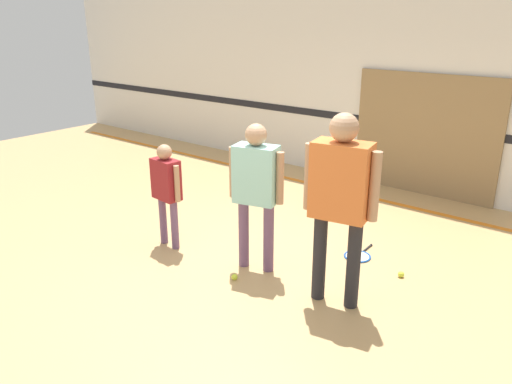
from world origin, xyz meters
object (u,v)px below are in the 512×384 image
(tennis_ball_near_instructor, at_px, (235,277))
(tennis_ball_by_spare_racket, at_px, (358,244))
(racket_spare_on_floor, at_px, (358,256))
(person_instructor, at_px, (256,182))
(person_student_right, at_px, (340,191))
(person_student_left, at_px, (166,185))
(tennis_ball_stray_left, at_px, (401,274))

(tennis_ball_near_instructor, height_order, tennis_ball_by_spare_racket, same)
(racket_spare_on_floor, xyz_separation_m, tennis_ball_near_instructor, (-0.76, -1.29, 0.02))
(person_instructor, bearing_deg, tennis_ball_by_spare_racket, 46.60)
(tennis_ball_near_instructor, xyz_separation_m, tennis_ball_by_spare_racket, (0.64, 1.52, 0.00))
(person_student_right, xyz_separation_m, tennis_ball_near_instructor, (-1.03, -0.29, -1.11))
(person_instructor, height_order, tennis_ball_near_instructor, person_instructor)
(person_student_left, bearing_deg, tennis_ball_stray_left, 27.27)
(tennis_ball_by_spare_racket, xyz_separation_m, tennis_ball_stray_left, (0.70, -0.37, 0.00))
(person_instructor, relative_size, racket_spare_on_floor, 2.96)
(person_student_left, height_order, racket_spare_on_floor, person_student_left)
(person_instructor, relative_size, tennis_ball_stray_left, 24.36)
(person_instructor, relative_size, person_student_right, 0.87)
(racket_spare_on_floor, height_order, tennis_ball_by_spare_racket, tennis_ball_by_spare_racket)
(person_instructor, height_order, tennis_ball_by_spare_racket, person_instructor)
(racket_spare_on_floor, distance_m, tennis_ball_by_spare_racket, 0.25)
(tennis_ball_near_instructor, height_order, tennis_ball_stray_left, same)
(person_student_left, xyz_separation_m, person_student_right, (2.19, 0.14, 0.37))
(racket_spare_on_floor, bearing_deg, tennis_ball_near_instructor, 148.15)
(person_instructor, bearing_deg, person_student_right, -18.34)
(person_student_left, bearing_deg, person_student_right, 9.29)
(person_student_right, xyz_separation_m, racket_spare_on_floor, (-0.26, 1.00, -1.13))
(person_student_right, distance_m, tennis_ball_stray_left, 1.44)
(person_instructor, relative_size, tennis_ball_near_instructor, 24.36)
(person_student_left, bearing_deg, tennis_ball_near_instructor, -1.71)
(tennis_ball_near_instructor, relative_size, tennis_ball_stray_left, 1.00)
(racket_spare_on_floor, bearing_deg, person_instructor, 139.86)
(person_instructor, bearing_deg, person_student_left, 175.22)
(person_student_left, distance_m, tennis_ball_by_spare_racket, 2.38)
(person_student_right, relative_size, racket_spare_on_floor, 3.40)
(tennis_ball_near_instructor, bearing_deg, tennis_ball_by_spare_racket, 67.07)
(person_student_left, relative_size, tennis_ball_by_spare_racket, 18.96)
(tennis_ball_near_instructor, bearing_deg, person_instructor, 88.95)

